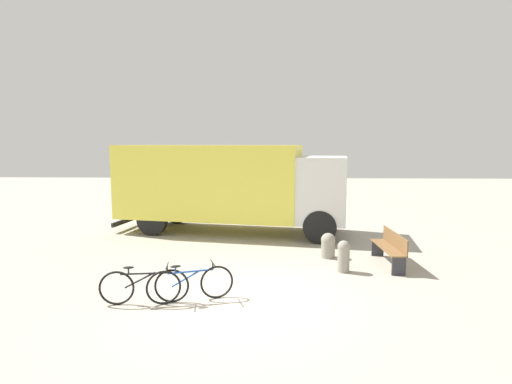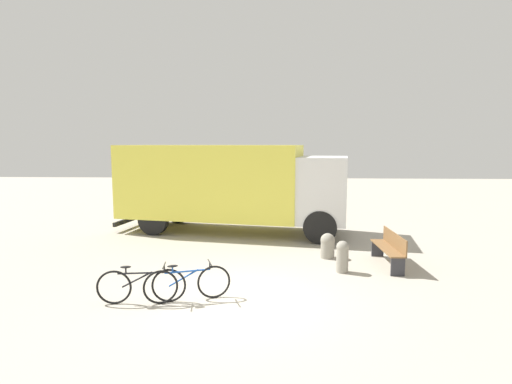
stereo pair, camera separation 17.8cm
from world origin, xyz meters
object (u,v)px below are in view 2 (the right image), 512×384
bicycle_middle (188,283)px  bollard_near_bench (342,255)px  delivery_truck (229,183)px  bicycle_near (141,285)px  bollard_far_bench (328,245)px  park_bench (390,247)px

bicycle_middle → bollard_near_bench: size_ratio=2.11×
delivery_truck → bicycle_near: (-1.03, -6.78, -1.42)m
bicycle_middle → bollard_far_bench: (3.30, 3.31, -0.00)m
delivery_truck → bicycle_middle: bearing=-81.0°
delivery_truck → bicycle_near: size_ratio=4.82×
park_bench → bollard_far_bench: (-1.56, 0.65, -0.13)m
bicycle_near → bollard_near_bench: size_ratio=2.20×
bicycle_near → park_bench: bearing=17.7°
bicycle_middle → delivery_truck: bearing=70.0°
delivery_truck → park_bench: (4.74, -3.96, -1.30)m
delivery_truck → bollard_far_bench: 4.81m
bicycle_middle → park_bench: bearing=9.7°
bollard_far_bench → bollard_near_bench: bearing=-81.0°
bollard_far_bench → bicycle_near: bearing=-140.6°
bicycle_near → bollard_far_bench: bicycle_near is taller
delivery_truck → bollard_far_bench: (3.18, -3.32, -1.43)m
delivery_truck → bollard_near_bench: bearing=-43.7°
bicycle_near → bicycle_middle: (0.91, 0.16, 0.00)m
park_bench → bollard_near_bench: (-1.36, -0.63, -0.06)m
delivery_truck → bollard_far_bench: bearing=-36.2°
bicycle_middle → bollard_far_bench: bearing=26.1°
bicycle_near → bollard_near_bench: 4.92m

